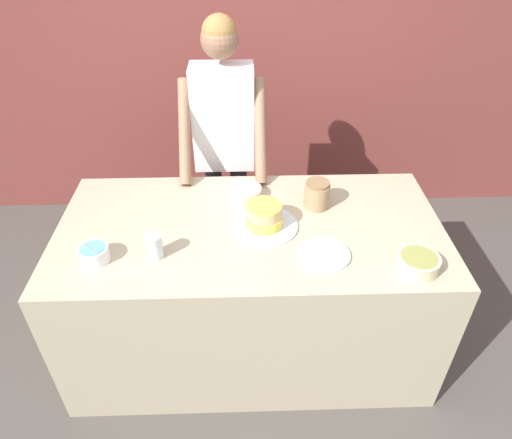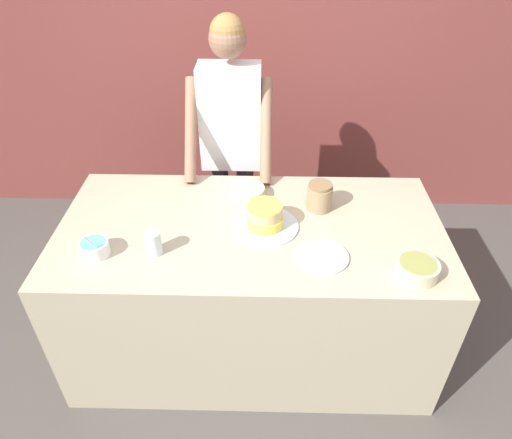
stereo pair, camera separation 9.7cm
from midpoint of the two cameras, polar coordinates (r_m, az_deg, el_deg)
ground_plane at (r=2.66m, az=-1.49°, el=-22.91°), size 14.00×14.00×0.00m
wall_back at (r=3.50m, az=-2.20°, el=20.33°), size 10.00×0.05×2.60m
counter at (r=2.60m, az=-1.75°, el=-8.62°), size 1.95×0.97×0.89m
person_baker at (r=2.82m, az=-5.05°, el=10.94°), size 0.50×0.47×1.73m
cake at (r=2.27m, az=-0.17°, el=0.19°), size 0.34×0.34×0.13m
frosting_bowl_olive at (r=2.15m, az=18.37°, el=-5.13°), size 0.19×0.19×0.07m
frosting_bowl_pink at (r=2.50m, az=-2.61°, el=3.44°), size 0.19×0.19×0.06m
frosting_bowl_blue at (r=2.23m, az=-20.78°, el=-4.01°), size 0.14×0.14×0.16m
drinking_glass at (r=2.15m, az=-13.86°, el=-3.30°), size 0.08×0.08×0.12m
ceramic_plate at (r=2.15m, az=7.27°, el=-4.34°), size 0.24×0.24×0.01m
stoneware_jar at (r=2.42m, az=6.48°, el=3.10°), size 0.13×0.13×0.15m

